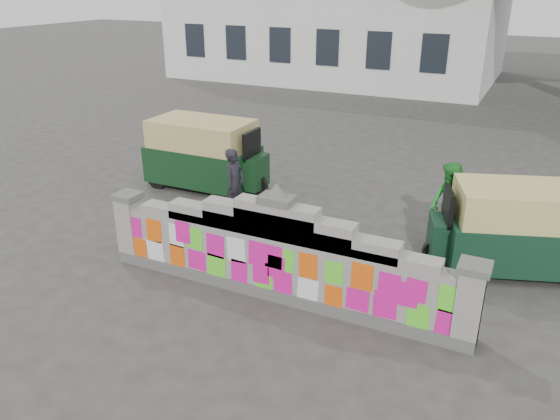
# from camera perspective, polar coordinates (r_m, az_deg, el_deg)

# --- Properties ---
(ground) EXTENTS (100.00, 100.00, 0.00)m
(ground) POSITION_cam_1_polar(r_m,az_deg,el_deg) (9.26, -0.32, -8.93)
(ground) COLOR #383533
(ground) RESTS_ON ground
(parapet_wall) EXTENTS (6.48, 0.44, 2.01)m
(parapet_wall) POSITION_cam_1_polar(r_m,az_deg,el_deg) (8.88, -0.35, -4.84)
(parapet_wall) COLOR #4C4C49
(parapet_wall) RESTS_ON ground
(cyclist_bike) EXTENTS (1.74, 0.69, 0.90)m
(cyclist_bike) POSITION_cam_1_polar(r_m,az_deg,el_deg) (11.41, -4.66, -0.01)
(cyclist_bike) COLOR black
(cyclist_bike) RESTS_ON ground
(cyclist_rider) EXTENTS (0.39, 0.57, 1.52)m
(cyclist_rider) POSITION_cam_1_polar(r_m,az_deg,el_deg) (11.30, -4.71, 1.45)
(cyclist_rider) COLOR black
(cyclist_rider) RESTS_ON ground
(pedestrian) EXTENTS (1.05, 1.06, 1.73)m
(pedestrian) POSITION_cam_1_polar(r_m,az_deg,el_deg) (10.97, 17.21, 0.34)
(pedestrian) COLOR green
(pedestrian) RESTS_ON ground
(rickshaw_left) EXTENTS (3.13, 1.47, 1.73)m
(rickshaw_left) POSITION_cam_1_polar(r_m,az_deg,el_deg) (13.76, -7.78, 5.90)
(rickshaw_left) COLOR #103218
(rickshaw_left) RESTS_ON ground
(rickshaw_right) EXTENTS (2.97, 2.06, 1.60)m
(rickshaw_right) POSITION_cam_1_polar(r_m,az_deg,el_deg) (10.54, 23.41, -1.72)
(rickshaw_right) COLOR #113320
(rickshaw_right) RESTS_ON ground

